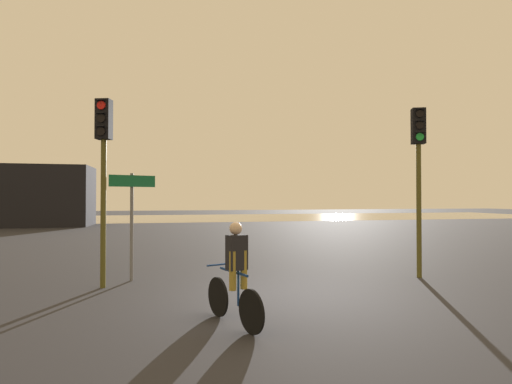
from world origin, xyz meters
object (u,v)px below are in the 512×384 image
Objects in this scene: traffic_light_near_left at (104,156)px; direction_sign_post at (132,211)px; cyclist at (235,273)px; traffic_light_near_right at (419,159)px; distant_building at (4,196)px.

traffic_light_near_left reaches higher than direction_sign_post.
traffic_light_near_right is at bearing 7.51° from cyclist.
distant_building reaches higher than traffic_light_near_left.
traffic_light_near_left is 1.50m from direction_sign_post.
direction_sign_post is at bearing -114.80° from traffic_light_near_left.
distant_building is 28.06m from cyclist.
cyclist is at bearing 47.53° from traffic_light_near_right.
distant_building is at bearing -48.54° from traffic_light_near_left.
distant_building is at bearing -82.97° from direction_sign_post.
traffic_light_near_right is (17.53, -22.39, 0.81)m from distant_building.
traffic_light_near_right is at bearing -51.94° from distant_building.
direction_sign_post is (-7.03, 1.13, -1.28)m from traffic_light_near_right.
traffic_light_near_right is 7.24m from direction_sign_post.
traffic_light_near_left is at bearing 15.60° from traffic_light_near_right.
traffic_light_near_right is 2.64× the size of cyclist.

